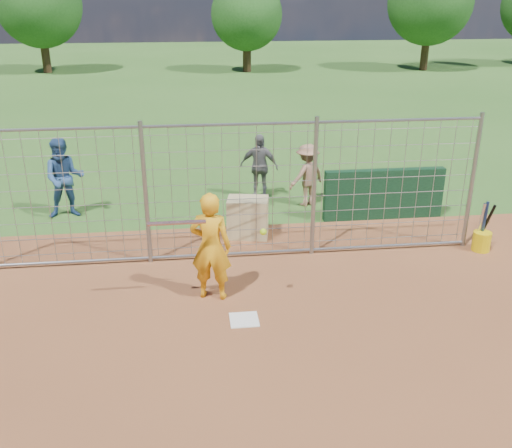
{
  "coord_description": "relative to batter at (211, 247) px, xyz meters",
  "views": [
    {
      "loc": [
        -0.7,
        -7.56,
        4.61
      ],
      "look_at": [
        0.3,
        0.8,
        1.15
      ],
      "focal_mm": 40.0,
      "sensor_mm": 36.0,
      "label": 1
    }
  ],
  "objects": [
    {
      "name": "equipment_in_play",
      "position": [
        -0.19,
        -0.29,
        0.49
      ],
      "size": [
        1.76,
        0.16,
        0.27
      ],
      "color": "silver",
      "rests_on": "ground"
    },
    {
      "name": "bystander_a",
      "position": [
        -2.96,
        3.94,
        -0.01
      ],
      "size": [
        0.93,
        0.76,
        1.75
      ],
      "primitive_type": "imported",
      "rotation": [
        0.0,
        0.0,
        0.12
      ],
      "color": "navy",
      "rests_on": "ground"
    },
    {
      "name": "backstop_fence",
      "position": [
        0.44,
        1.42,
        0.37
      ],
      "size": [
        9.08,
        0.08,
        2.6
      ],
      "color": "gray",
      "rests_on": "ground"
    },
    {
      "name": "home_plate",
      "position": [
        0.44,
        -0.78,
        -0.88
      ],
      "size": [
        0.43,
        0.43,
        0.02
      ],
      "primitive_type": "cube",
      "color": "silver",
      "rests_on": "ground"
    },
    {
      "name": "bystander_c",
      "position": [
        2.37,
        4.03,
        -0.17
      ],
      "size": [
        1.07,
        0.92,
        1.43
      ],
      "primitive_type": "imported",
      "rotation": [
        0.0,
        0.0,
        3.66
      ],
      "color": "#956851",
      "rests_on": "ground"
    },
    {
      "name": "equipment_bin",
      "position": [
        0.84,
        2.39,
        -0.49
      ],
      "size": [
        0.89,
        0.69,
        0.8
      ],
      "primitive_type": "cube",
      "rotation": [
        0.0,
        0.0,
        -0.18
      ],
      "color": "tan",
      "rests_on": "ground"
    },
    {
      "name": "ground",
      "position": [
        0.44,
        -0.58,
        -0.89
      ],
      "size": [
        100.0,
        100.0,
        0.0
      ],
      "primitive_type": "plane",
      "color": "#2D591E",
      "rests_on": "ground"
    },
    {
      "name": "bystander_b",
      "position": [
        1.34,
        4.64,
        -0.11
      ],
      "size": [
        0.99,
        0.68,
        1.55
      ],
      "primitive_type": "imported",
      "rotation": [
        0.0,
        0.0,
        -0.37
      ],
      "color": "#58585D",
      "rests_on": "ground"
    },
    {
      "name": "tree_line",
      "position": [
        3.57,
        27.55,
        2.82
      ],
      "size": [
        44.66,
        6.72,
        6.48
      ],
      "color": "#3F2B19",
      "rests_on": "ground"
    },
    {
      "name": "dugout_wall",
      "position": [
        3.84,
        3.02,
        -0.34
      ],
      "size": [
        2.6,
        0.2,
        1.1
      ],
      "primitive_type": "cube",
      "color": "#11381E",
      "rests_on": "ground"
    },
    {
      "name": "batter",
      "position": [
        0.0,
        0.0,
        0.0
      ],
      "size": [
        0.74,
        0.57,
        1.78
      ],
      "primitive_type": "imported",
      "rotation": [
        0.0,
        0.0,
        2.89
      ],
      "color": "orange",
      "rests_on": "ground"
    },
    {
      "name": "bucket_with_bats",
      "position": [
        5.18,
        1.18,
        -0.65
      ],
      "size": [
        0.34,
        0.4,
        0.98
      ],
      "color": "#DFBE0B",
      "rests_on": "ground"
    }
  ]
}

